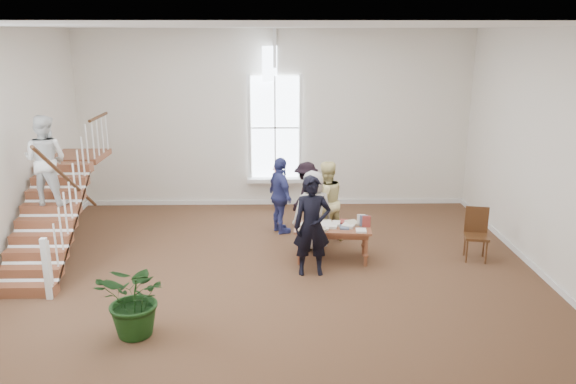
{
  "coord_description": "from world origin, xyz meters",
  "views": [
    {
      "loc": [
        0.04,
        -9.78,
        4.4
      ],
      "look_at": [
        0.25,
        0.4,
        1.49
      ],
      "focal_mm": 35.0,
      "sensor_mm": 36.0,
      "label": 1
    }
  ],
  "objects_px": {
    "library_table": "(332,230)",
    "side_chair": "(476,230)",
    "police_officer": "(312,226)",
    "person_yellow": "(325,202)",
    "woman_cluster_a": "(280,196)",
    "woman_cluster_c": "(321,204)",
    "floor_plant": "(137,299)",
    "woman_cluster_b": "(306,194)",
    "elderly_woman": "(313,211)"
  },
  "relations": [
    {
      "from": "library_table",
      "to": "side_chair",
      "type": "distance_m",
      "value": 2.89
    },
    {
      "from": "police_officer",
      "to": "person_yellow",
      "type": "bearing_deg",
      "value": 74.88
    },
    {
      "from": "woman_cluster_a",
      "to": "woman_cluster_c",
      "type": "relative_size",
      "value": 1.21
    },
    {
      "from": "woman_cluster_c",
      "to": "person_yellow",
      "type": "bearing_deg",
      "value": -13.3
    },
    {
      "from": "library_table",
      "to": "side_chair",
      "type": "bearing_deg",
      "value": 5.52
    },
    {
      "from": "library_table",
      "to": "woman_cluster_c",
      "type": "distance_m",
      "value": 1.45
    },
    {
      "from": "person_yellow",
      "to": "woman_cluster_c",
      "type": "xyz_separation_m",
      "value": [
        -0.07,
        0.34,
        -0.17
      ]
    },
    {
      "from": "police_officer",
      "to": "person_yellow",
      "type": "height_order",
      "value": "police_officer"
    },
    {
      "from": "floor_plant",
      "to": "side_chair",
      "type": "bearing_deg",
      "value": 25.36
    },
    {
      "from": "police_officer",
      "to": "side_chair",
      "type": "bearing_deg",
      "value": 9.39
    },
    {
      "from": "woman_cluster_b",
      "to": "floor_plant",
      "type": "bearing_deg",
      "value": 3.05
    },
    {
      "from": "elderly_woman",
      "to": "side_chair",
      "type": "height_order",
      "value": "elderly_woman"
    },
    {
      "from": "elderly_woman",
      "to": "woman_cluster_c",
      "type": "height_order",
      "value": "elderly_woman"
    },
    {
      "from": "woman_cluster_a",
      "to": "side_chair",
      "type": "xyz_separation_m",
      "value": [
        3.9,
        -1.6,
        -0.28
      ]
    },
    {
      "from": "elderly_woman",
      "to": "floor_plant",
      "type": "distance_m",
      "value": 4.46
    },
    {
      "from": "police_officer",
      "to": "floor_plant",
      "type": "xyz_separation_m",
      "value": [
        -2.73,
        -2.19,
        -0.35
      ]
    },
    {
      "from": "woman_cluster_a",
      "to": "woman_cluster_b",
      "type": "bearing_deg",
      "value": -76.69
    },
    {
      "from": "elderly_woman",
      "to": "woman_cluster_a",
      "type": "height_order",
      "value": "woman_cluster_a"
    },
    {
      "from": "elderly_woman",
      "to": "side_chair",
      "type": "xyz_separation_m",
      "value": [
        3.24,
        -0.56,
        -0.25
      ]
    },
    {
      "from": "woman_cluster_a",
      "to": "library_table",
      "type": "bearing_deg",
      "value": -171.76
    },
    {
      "from": "elderly_woman",
      "to": "woman_cluster_c",
      "type": "relative_size",
      "value": 1.17
    },
    {
      "from": "police_officer",
      "to": "side_chair",
      "type": "relative_size",
      "value": 1.8
    },
    {
      "from": "library_table",
      "to": "woman_cluster_a",
      "type": "xyz_separation_m",
      "value": [
        -1.02,
        1.64,
        0.24
      ]
    },
    {
      "from": "library_table",
      "to": "elderly_woman",
      "type": "bearing_deg",
      "value": 125.02
    },
    {
      "from": "woman_cluster_b",
      "to": "woman_cluster_c",
      "type": "height_order",
      "value": "woman_cluster_b"
    },
    {
      "from": "police_officer",
      "to": "woman_cluster_c",
      "type": "distance_m",
      "value": 2.13
    },
    {
      "from": "police_officer",
      "to": "woman_cluster_a",
      "type": "distance_m",
      "value": 2.36
    },
    {
      "from": "police_officer",
      "to": "woman_cluster_c",
      "type": "relative_size",
      "value": 1.32
    },
    {
      "from": "elderly_woman",
      "to": "floor_plant",
      "type": "relative_size",
      "value": 1.4
    },
    {
      "from": "police_officer",
      "to": "woman_cluster_a",
      "type": "xyz_separation_m",
      "value": [
        -0.57,
        2.29,
        -0.08
      ]
    },
    {
      "from": "woman_cluster_b",
      "to": "side_chair",
      "type": "bearing_deg",
      "value": 90.47
    },
    {
      "from": "woman_cluster_b",
      "to": "floor_plant",
      "type": "xyz_separation_m",
      "value": [
        -2.77,
        -4.93,
        -0.17
      ]
    },
    {
      "from": "police_officer",
      "to": "woman_cluster_c",
      "type": "bearing_deg",
      "value": 78.73
    },
    {
      "from": "library_table",
      "to": "police_officer",
      "type": "bearing_deg",
      "value": -119.69
    },
    {
      "from": "woman_cluster_b",
      "to": "side_chair",
      "type": "xyz_separation_m",
      "value": [
        3.3,
        -2.05,
        -0.18
      ]
    },
    {
      "from": "person_yellow",
      "to": "woman_cluster_a",
      "type": "bearing_deg",
      "value": -54.76
    },
    {
      "from": "elderly_woman",
      "to": "side_chair",
      "type": "distance_m",
      "value": 3.29
    },
    {
      "from": "police_officer",
      "to": "woman_cluster_a",
      "type": "relative_size",
      "value": 1.09
    },
    {
      "from": "police_officer",
      "to": "floor_plant",
      "type": "bearing_deg",
      "value": -143.54
    },
    {
      "from": "floor_plant",
      "to": "police_officer",
      "type": "bearing_deg",
      "value": 38.7
    },
    {
      "from": "woman_cluster_a",
      "to": "elderly_woman",
      "type": "bearing_deg",
      "value": -170.86
    },
    {
      "from": "library_table",
      "to": "woman_cluster_a",
      "type": "relative_size",
      "value": 0.9
    },
    {
      "from": "woman_cluster_b",
      "to": "side_chair",
      "type": "height_order",
      "value": "woman_cluster_b"
    },
    {
      "from": "woman_cluster_c",
      "to": "floor_plant",
      "type": "height_order",
      "value": "woman_cluster_c"
    },
    {
      "from": "woman_cluster_b",
      "to": "elderly_woman",
      "type": "bearing_deg",
      "value": 34.95
    },
    {
      "from": "police_officer",
      "to": "woman_cluster_c",
      "type": "height_order",
      "value": "police_officer"
    },
    {
      "from": "woman_cluster_a",
      "to": "woman_cluster_c",
      "type": "height_order",
      "value": "woman_cluster_a"
    },
    {
      "from": "elderly_woman",
      "to": "woman_cluster_b",
      "type": "relative_size",
      "value": 1.1
    },
    {
      "from": "library_table",
      "to": "elderly_woman",
      "type": "relative_size",
      "value": 0.93
    },
    {
      "from": "person_yellow",
      "to": "side_chair",
      "type": "distance_m",
      "value": 3.14
    }
  ]
}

